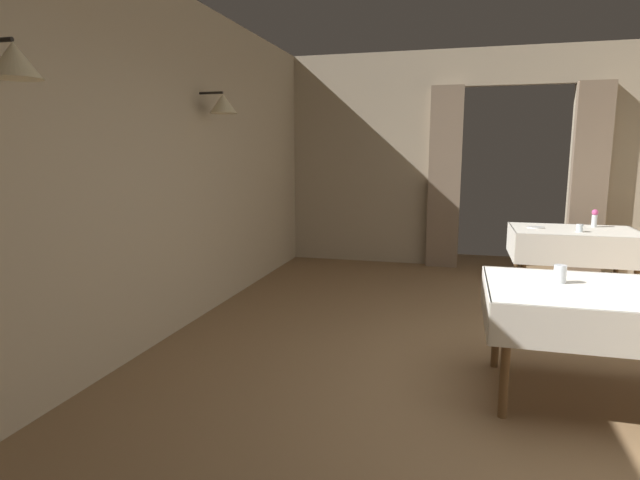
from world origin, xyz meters
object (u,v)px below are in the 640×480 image
at_px(dining_table_mid, 614,302).
at_px(glass_far_b, 580,228).
at_px(plate_far_c, 536,227).
at_px(flower_vase_far, 595,217).
at_px(dining_table_far, 574,239).
at_px(glass_mid_b, 560,274).

bearing_deg(dining_table_mid, glass_far_b, 83.31).
xyz_separation_m(dining_table_mid, plate_far_c, (-0.11, 2.81, 0.09)).
bearing_deg(flower_vase_far, glass_far_b, -117.71).
relative_size(dining_table_far, plate_far_c, 7.23).
bearing_deg(glass_mid_b, plate_far_c, 85.78).
bearing_deg(plate_far_c, glass_far_b, -27.15).
height_order(dining_table_far, plate_far_c, plate_far_c).
bearing_deg(plate_far_c, glass_mid_b, -94.22).
relative_size(dining_table_mid, dining_table_far, 1.16).
bearing_deg(glass_far_b, dining_table_far, 93.18).
bearing_deg(dining_table_far, glass_mid_b, -102.70).
bearing_deg(plate_far_c, flower_vase_far, 21.17).
bearing_deg(flower_vase_far, dining_table_far, -132.68).
height_order(glass_mid_b, plate_far_c, glass_mid_b).
relative_size(flower_vase_far, glass_far_b, 2.39).
distance_m(glass_mid_b, flower_vase_far, 3.09).
relative_size(glass_mid_b, flower_vase_far, 0.58).
xyz_separation_m(dining_table_mid, flower_vase_far, (0.55, 3.07, 0.19)).
xyz_separation_m(dining_table_far, flower_vase_far, (0.26, 0.28, 0.22)).
bearing_deg(plate_far_c, dining_table_far, -3.18).
height_order(dining_table_far, glass_mid_b, glass_mid_b).
bearing_deg(flower_vase_far, glass_mid_b, -106.22).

